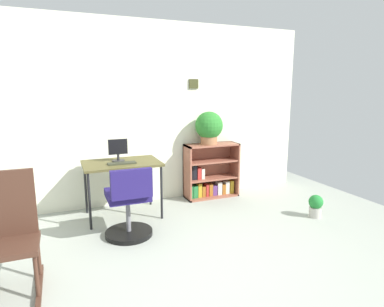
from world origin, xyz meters
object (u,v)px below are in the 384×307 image
(monitor, at_px, (118,150))
(rocking_chair, at_px, (10,233))
(bookshelf_low, at_px, (210,174))
(potted_plant_floor, at_px, (316,205))
(keyboard, at_px, (122,163))
(desk, at_px, (122,167))
(office_chair, at_px, (129,207))
(potted_plant_on_shelf, at_px, (209,127))

(monitor, distance_m, rocking_chair, 1.72)
(rocking_chair, height_order, bookshelf_low, rocking_chair)
(bookshelf_low, distance_m, potted_plant_floor, 1.55)
(monitor, relative_size, keyboard, 0.83)
(monitor, relative_size, bookshelf_low, 0.35)
(potted_plant_floor, bearing_deg, desk, 156.71)
(office_chair, bearing_deg, bookshelf_low, 33.90)
(bookshelf_low, distance_m, potted_plant_on_shelf, 0.72)
(desk, distance_m, potted_plant_floor, 2.49)
(potted_plant_floor, bearing_deg, rocking_chair, -175.56)
(keyboard, height_order, potted_plant_floor, keyboard)
(desk, distance_m, keyboard, 0.12)
(desk, relative_size, rocking_chair, 0.97)
(office_chair, xyz_separation_m, potted_plant_floor, (2.29, -0.31, -0.20))
(desk, xyz_separation_m, potted_plant_on_shelf, (1.31, 0.25, 0.42))
(potted_plant_floor, bearing_deg, office_chair, 172.19)
(keyboard, height_order, bookshelf_low, bookshelf_low)
(rocking_chair, bearing_deg, desk, 47.93)
(monitor, xyz_separation_m, office_chair, (-0.03, -0.72, -0.49))
(bookshelf_low, bearing_deg, potted_plant_on_shelf, -128.95)
(monitor, bearing_deg, office_chair, -92.16)
(desk, bearing_deg, bookshelf_low, 12.31)
(keyboard, relative_size, office_chair, 0.42)
(keyboard, bearing_deg, monitor, 94.04)
(office_chair, height_order, potted_plant_on_shelf, potted_plant_on_shelf)
(monitor, bearing_deg, potted_plant_floor, -24.49)
(rocking_chair, relative_size, potted_plant_floor, 3.35)
(desk, relative_size, monitor, 3.33)
(bookshelf_low, relative_size, potted_plant_on_shelf, 1.69)
(office_chair, relative_size, potted_plant_floor, 2.80)
(bookshelf_low, bearing_deg, rocking_chair, -148.28)
(rocking_chair, height_order, potted_plant_on_shelf, potted_plant_on_shelf)
(keyboard, bearing_deg, potted_plant_on_shelf, 14.63)
(rocking_chair, bearing_deg, monitor, 50.14)
(rocking_chair, xyz_separation_m, potted_plant_on_shelf, (2.42, 1.47, 0.58))
(rocking_chair, bearing_deg, office_chair, 28.63)
(rocking_chair, distance_m, potted_plant_on_shelf, 2.89)
(desk, height_order, bookshelf_low, bookshelf_low)
(monitor, bearing_deg, desk, -69.05)
(office_chair, distance_m, rocking_chair, 1.20)
(potted_plant_on_shelf, relative_size, potted_plant_floor, 1.65)
(office_chair, distance_m, potted_plant_floor, 2.32)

